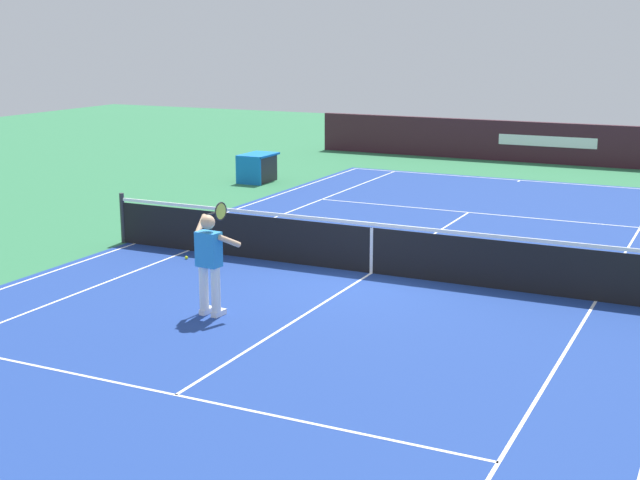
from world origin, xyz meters
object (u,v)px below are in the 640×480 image
tennis_net (372,248)px  equipment_cart_tarped (258,168)px  tennis_player_near (210,259)px  tennis_ball (186,258)px

tennis_net → equipment_cart_tarped: bearing=-138.9°
tennis_net → tennis_player_near: size_ratio=6.89×
equipment_cart_tarped → tennis_ball: bearing=20.9°
tennis_ball → equipment_cart_tarped: size_ratio=0.05×
tennis_ball → equipment_cart_tarped: 9.43m
tennis_player_near → tennis_net: bearing=158.6°
tennis_net → tennis_player_near: tennis_player_near is taller
tennis_net → equipment_cart_tarped: 10.83m
tennis_net → tennis_ball: 3.83m
tennis_net → equipment_cart_tarped: tennis_net is taller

